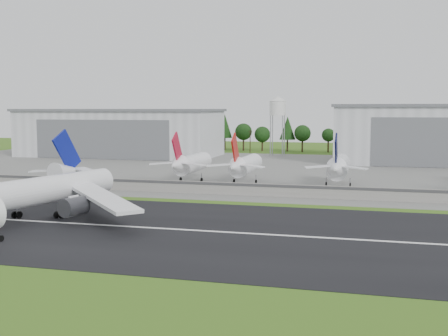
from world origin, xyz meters
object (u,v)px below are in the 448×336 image
(parked_jet_red_b, at_px, (244,165))
(parked_jet_navy, at_px, (338,167))
(main_airliner, at_px, (32,199))
(parked_jet_red_a, at_px, (190,163))

(parked_jet_red_b, bearing_deg, parked_jet_navy, 0.08)
(main_airliner, bearing_deg, parked_jet_red_b, -99.51)
(parked_jet_navy, bearing_deg, main_airliner, -130.98)
(main_airliner, bearing_deg, parked_jet_navy, -116.53)
(parked_jet_red_b, relative_size, parked_jet_navy, 1.00)
(main_airliner, relative_size, parked_jet_navy, 1.87)
(parked_jet_red_a, bearing_deg, parked_jet_navy, 0.03)
(main_airliner, bearing_deg, parked_jet_red_a, -85.85)
(parked_jet_red_b, height_order, parked_jet_navy, parked_jet_navy)
(parked_jet_navy, bearing_deg, parked_jet_red_a, -179.97)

